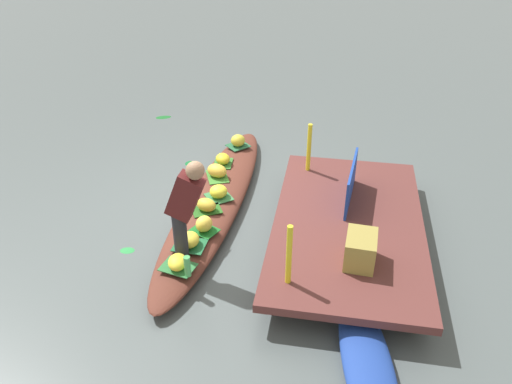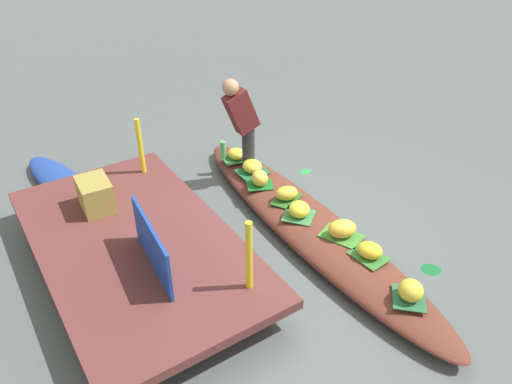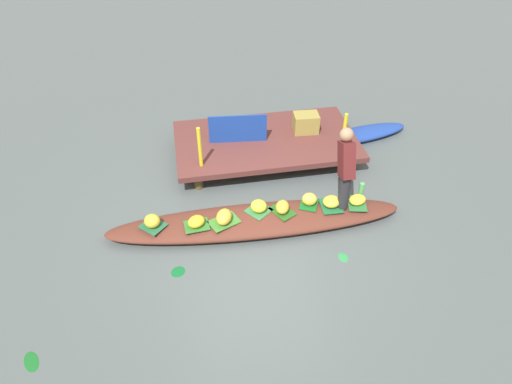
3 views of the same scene
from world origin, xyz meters
name	(u,v)px [view 2 (image 2 of 3)]	position (x,y,z in m)	size (l,w,h in m)	color
canal_water	(307,233)	(0.00, 0.00, 0.00)	(40.00, 40.00, 0.00)	#4E5758
dock_platform	(135,244)	(0.52, 1.82, 0.31)	(3.20, 1.80, 0.36)	brown
vendor_boat	(307,225)	(0.00, 0.00, 0.12)	(4.42, 0.76, 0.24)	#5B2C21
moored_boat	(64,185)	(2.42, 2.05, 0.10)	(1.92, 0.47, 0.19)	#1F3E96
leaf_mat_0	(237,159)	(1.56, -0.03, 0.24)	(0.37, 0.27, 0.01)	#2D6F39
banana_bunch_0	(237,154)	(1.56, -0.03, 0.31)	(0.27, 0.21, 0.14)	yellow
leaf_mat_1	(369,256)	(-0.87, -0.08, 0.24)	(0.35, 0.27, 0.01)	#326F2A
banana_bunch_1	(370,250)	(-0.87, -0.08, 0.32)	(0.25, 0.21, 0.16)	gold
leaf_mat_2	(299,216)	(0.06, 0.08, 0.24)	(0.33, 0.31, 0.01)	#357741
banana_bunch_2	(299,209)	(0.06, 0.08, 0.33)	(0.23, 0.24, 0.17)	yellow
leaf_mat_3	(260,185)	(0.84, 0.09, 0.24)	(0.32, 0.25, 0.01)	#176322
banana_bunch_3	(260,178)	(0.84, 0.09, 0.34)	(0.23, 0.20, 0.20)	yellow
leaf_mat_4	(252,172)	(1.15, -0.01, 0.24)	(0.37, 0.31, 0.01)	#1C5E33
banana_bunch_4	(252,166)	(1.15, -0.01, 0.32)	(0.26, 0.24, 0.16)	gold
leaf_mat_5	(409,298)	(-1.49, 0.03, 0.24)	(0.32, 0.29, 0.01)	#255E3A
banana_bunch_5	(411,290)	(-1.49, 0.03, 0.34)	(0.23, 0.22, 0.19)	gold
leaf_mat_6	(341,236)	(-0.48, -0.07, 0.24)	(0.42, 0.28, 0.01)	#3D7E2D
banana_bunch_6	(342,229)	(-0.48, -0.07, 0.34)	(0.30, 0.22, 0.19)	gold
leaf_mat_7	(287,199)	(0.40, 0.00, 0.24)	(0.37, 0.26, 0.01)	#265D1C
banana_bunch_7	(287,193)	(0.40, 0.00, 0.32)	(0.27, 0.20, 0.17)	gold
vendor_person	(242,119)	(1.32, 0.04, 0.93)	(0.20, 0.46, 1.23)	#28282D
water_bottle	(223,150)	(1.67, 0.12, 0.36)	(0.07, 0.07, 0.25)	#51B661
market_banner	(152,246)	(0.02, 1.82, 0.62)	(1.00, 0.03, 0.51)	#193C99
railing_post_west	(249,256)	(-0.68, 1.22, 0.72)	(0.06, 0.06, 0.71)	yellow
railing_post_east	(140,146)	(1.72, 1.22, 0.72)	(0.06, 0.06, 0.71)	yellow
produce_crate	(95,194)	(1.27, 1.94, 0.53)	(0.44, 0.32, 0.34)	olive
drifting_plant_1	(431,269)	(-1.20, -0.69, 0.00)	(0.20, 0.18, 0.01)	#12602B
drifting_plant_2	(305,171)	(1.09, -0.84, 0.00)	(0.18, 0.13, 0.01)	#2B8C43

